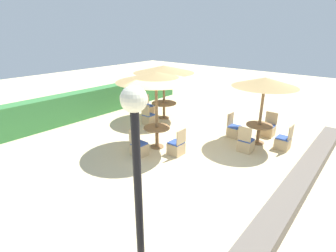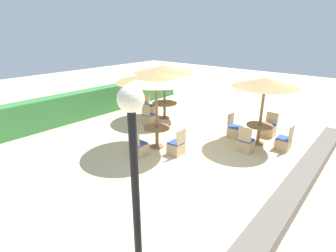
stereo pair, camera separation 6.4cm
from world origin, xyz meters
The scene contains 18 objects.
ground_plane centered at (0.00, 0.00, 0.00)m, with size 40.00×40.00×0.00m, color beige.
hedge_row centered at (0.00, 5.99, 0.63)m, with size 13.00×0.70×1.27m, color #387A3D.
stone_border centered at (0.00, -3.56, 0.19)m, with size 10.00×0.56×0.39m, color #6B6056.
lamp_post centered at (-4.15, -2.29, 2.35)m, with size 0.36×0.36×3.32m.
parasol_front_right centered at (2.60, -1.55, 2.26)m, with size 2.24×2.24×2.44m.
round_table_front_right centered at (2.60, -1.55, 0.54)m, with size 0.93×0.93×0.72m.
patio_chair_front_right_east centered at (3.56, -1.58, 0.26)m, with size 0.46×0.46×0.93m.
patio_chair_front_right_north centered at (2.59, -0.59, 0.26)m, with size 0.46×0.46×0.93m.
patio_chair_front_right_west centered at (1.66, -1.50, 0.26)m, with size 0.46×0.46×0.93m.
patio_chair_front_right_south centered at (2.65, -2.44, 0.26)m, with size 0.46×0.46×0.93m.
parasol_center centered at (-0.04, 1.08, 2.51)m, with size 2.65×2.65×2.68m.
round_table_center centered at (-0.04, 1.08, 0.56)m, with size 0.92×0.92×0.76m.
patio_chair_center_south centered at (-0.06, 0.18, 0.26)m, with size 0.46×0.46×0.93m.
patio_chair_center_west centered at (-0.92, 1.09, 0.26)m, with size 0.46×0.46×0.93m.
parasol_back_right centered at (2.60, 3.01, 2.29)m, with size 2.74×2.74×2.46m.
round_table_back_right centered at (2.60, 3.01, 0.60)m, with size 1.16×1.16×0.74m.
patio_chair_back_right_north centered at (2.58, 4.01, 0.26)m, with size 0.46×0.46×0.93m.
patio_chair_back_right_west centered at (1.52, 2.98, 0.26)m, with size 0.46×0.46×0.93m.
Camera 1 is at (-6.36, -4.71, 3.98)m, focal length 28.00 mm.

